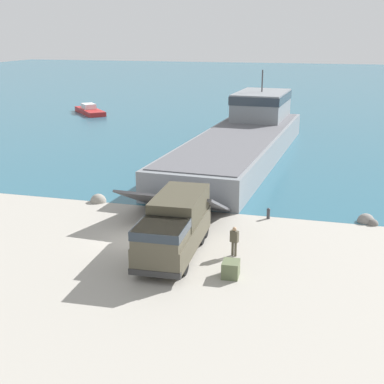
% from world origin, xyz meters
% --- Properties ---
extents(ground_plane, '(240.00, 240.00, 0.00)m').
position_xyz_m(ground_plane, '(0.00, 0.00, 0.00)').
color(ground_plane, '#9E998E').
extents(water_surface, '(240.00, 180.00, 0.01)m').
position_xyz_m(water_surface, '(0.00, 96.14, 0.00)').
color(water_surface, '#285B70').
rests_on(water_surface, ground_plane).
extents(landing_craft, '(9.17, 36.21, 7.75)m').
position_xyz_m(landing_craft, '(2.10, 24.36, 1.89)').
color(landing_craft, gray).
rests_on(landing_craft, ground_plane).
extents(military_truck, '(2.91, 7.74, 3.12)m').
position_xyz_m(military_truck, '(2.68, -1.46, 1.64)').
color(military_truck, '#4C4738').
rests_on(military_truck, ground_plane).
extents(soldier_on_ramp, '(0.49, 0.36, 1.69)m').
position_xyz_m(soldier_on_ramp, '(5.91, -0.84, 0.97)').
color(soldier_on_ramp, '#4C4738').
rests_on(soldier_on_ramp, ground_plane).
extents(moored_boat_b, '(7.27, 7.69, 1.42)m').
position_xyz_m(moored_boat_b, '(-24.95, 45.62, 0.47)').
color(moored_boat_b, '#B22323').
rests_on(moored_boat_b, ground_plane).
extents(mooring_bollard, '(0.25, 0.25, 0.73)m').
position_xyz_m(mooring_bollard, '(6.94, 5.74, 0.40)').
color(mooring_bollard, '#333338').
rests_on(mooring_bollard, ground_plane).
extents(cargo_crate, '(0.88, 1.04, 0.83)m').
position_xyz_m(cargo_crate, '(6.24, -3.45, 0.42)').
color(cargo_crate, '#566042').
rests_on(cargo_crate, ground_plane).
extents(shoreline_rock_a, '(1.12, 1.12, 1.12)m').
position_xyz_m(shoreline_rock_a, '(13.13, 6.74, 0.00)').
color(shoreline_rock_a, gray).
rests_on(shoreline_rock_a, ground_plane).
extents(shoreline_rock_b, '(1.17, 1.17, 1.17)m').
position_xyz_m(shoreline_rock_b, '(-5.40, 6.14, 0.00)').
color(shoreline_rock_b, gray).
rests_on(shoreline_rock_b, ground_plane).
extents(shoreline_rock_c, '(0.73, 0.73, 0.73)m').
position_xyz_m(shoreline_rock_c, '(13.53, 6.35, 0.00)').
color(shoreline_rock_c, '#66605B').
rests_on(shoreline_rock_c, ground_plane).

